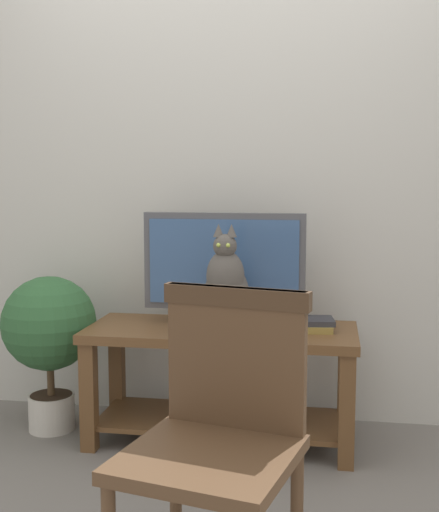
# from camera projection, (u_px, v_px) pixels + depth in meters

# --- Properties ---
(ground_plane) EXTENTS (12.00, 12.00, 0.00)m
(ground_plane) POSITION_uv_depth(u_px,v_px,m) (196.00, 495.00, 2.69)
(ground_plane) COLOR slate
(back_wall) EXTENTS (7.00, 0.12, 2.80)m
(back_wall) POSITION_uv_depth(u_px,v_px,m) (232.00, 152.00, 3.51)
(back_wall) COLOR beige
(back_wall) RESTS_ON ground
(tv_stand) EXTENTS (1.27, 0.52, 0.56)m
(tv_stand) POSITION_uv_depth(u_px,v_px,m) (221.00, 365.00, 3.20)
(tv_stand) COLOR brown
(tv_stand) RESTS_ON ground
(tv) EXTENTS (0.78, 0.20, 0.54)m
(tv) POSITION_uv_depth(u_px,v_px,m) (224.00, 268.00, 3.23)
(tv) COLOR #4C4C51
(tv) RESTS_ON tv_stand
(media_box) EXTENTS (0.39, 0.28, 0.05)m
(media_box) POSITION_uv_depth(u_px,v_px,m) (227.00, 327.00, 3.09)
(media_box) COLOR #BCBCC1
(media_box) RESTS_ON tv_stand
(cat) EXTENTS (0.20, 0.35, 0.45)m
(cat) POSITION_uv_depth(u_px,v_px,m) (226.00, 285.00, 3.05)
(cat) COLOR #514C47
(cat) RESTS_ON media_box
(wooden_chair) EXTENTS (0.57, 0.57, 0.93)m
(wooden_chair) POSITION_uv_depth(u_px,v_px,m) (220.00, 422.00, 1.98)
(wooden_chair) COLOR #513823
(wooden_chair) RESTS_ON ground
(book_stack) EXTENTS (0.20, 0.19, 0.06)m
(book_stack) POSITION_uv_depth(u_px,v_px,m) (314.00, 324.00, 3.13)
(book_stack) COLOR olive
(book_stack) RESTS_ON tv_stand
(potted_plant) EXTENTS (0.47, 0.47, 0.78)m
(potted_plant) POSITION_uv_depth(u_px,v_px,m) (49.00, 331.00, 3.33)
(potted_plant) COLOR beige
(potted_plant) RESTS_ON ground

